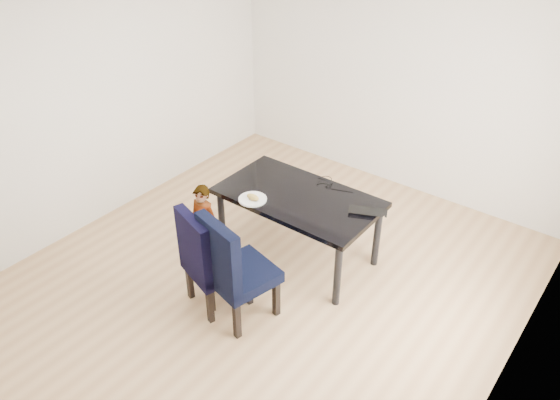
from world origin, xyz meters
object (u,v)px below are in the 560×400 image
Objects in this scene: chair_right at (242,266)px; child at (204,225)px; chair_left at (217,257)px; laptop at (368,209)px; dining_table at (298,226)px; plate at (253,199)px.

child is at bearing 170.55° from chair_right.
chair_left reaches higher than laptop.
laptop is (0.68, 0.19, 0.39)m from dining_table.
dining_table is 1.78× the size of child.
child is 2.48× the size of laptop.
chair_left is 0.29m from chair_right.
chair_right reaches higher than laptop.
laptop reaches higher than dining_table.
child reaches higher than plate.
chair_left reaches higher than child.
laptop is at bearing 26.91° from child.
child is 1.65m from laptop.
plate is at bearing -132.47° from dining_table.
child reaches higher than dining_table.
plate is (-0.41, 0.65, 0.21)m from chair_right.
plate is at bearing 3.90° from laptop.
chair_left is 2.88× the size of laptop.
chair_right is (0.29, 0.01, 0.03)m from chair_left.
laptop is (0.57, 1.18, 0.21)m from chair_right.
dining_table is 0.81m from laptop.
dining_table is at bearing 109.41° from chair_right.
laptop is (1.38, 0.85, 0.32)m from child.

